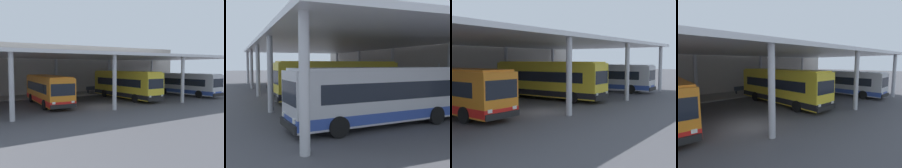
% 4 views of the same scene
% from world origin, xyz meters
% --- Properties ---
extents(ground_plane, '(200.00, 200.00, 0.00)m').
position_xyz_m(ground_plane, '(0.00, 0.00, 0.00)').
color(ground_plane, '#47474C').
extents(platform_kerb, '(42.00, 4.50, 0.18)m').
position_xyz_m(platform_kerb, '(0.00, 11.75, 0.09)').
color(platform_kerb, gray).
rests_on(platform_kerb, ground).
extents(station_building_facade, '(48.00, 1.60, 7.47)m').
position_xyz_m(station_building_facade, '(0.00, 15.00, 3.73)').
color(station_building_facade, '#ADA399').
rests_on(station_building_facade, ground).
extents(canopy_shelter, '(40.00, 17.00, 5.55)m').
position_xyz_m(canopy_shelter, '(0.00, 5.50, 5.29)').
color(canopy_shelter, silver).
rests_on(canopy_shelter, ground).
extents(bus_second_bay, '(3.03, 11.42, 3.57)m').
position_xyz_m(bus_second_bay, '(5.79, 3.93, 1.84)').
color(bus_second_bay, yellow).
rests_on(bus_second_bay, ground).
extents(bus_middle_bay, '(3.33, 10.69, 3.17)m').
position_xyz_m(bus_middle_bay, '(15.38, 2.64, 1.66)').
color(bus_middle_bay, '#B7B7BC').
rests_on(bus_middle_bay, ground).
extents(bench_waiting, '(1.80, 0.45, 0.92)m').
position_xyz_m(bench_waiting, '(5.05, 11.82, 0.66)').
color(bench_waiting, '#383D47').
rests_on(bench_waiting, platform_kerb).
extents(banner_sign, '(0.70, 0.12, 3.20)m').
position_xyz_m(banner_sign, '(10.67, 10.94, 1.98)').
color(banner_sign, '#B2B2B7').
rests_on(banner_sign, platform_kerb).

